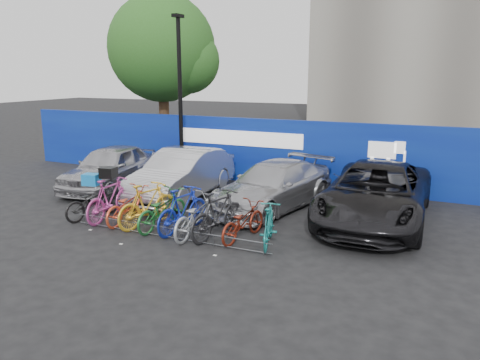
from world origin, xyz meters
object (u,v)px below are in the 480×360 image
Objects in this scene: car_2 at (273,186)px; bike_8 at (243,221)px; car_1 at (182,174)px; car_3 at (376,194)px; tree at (166,51)px; bike_0 at (93,201)px; lamppost at (180,94)px; bike_7 at (218,214)px; bike_9 at (269,225)px; bike_2 at (129,205)px; bike_3 at (147,205)px; car_0 at (111,167)px; bike_1 at (110,199)px; bike_4 at (162,210)px; bike_rack at (167,232)px; bike_6 at (197,216)px; bike_5 at (183,210)px.

car_2 is 2.93m from bike_8.
car_1 is 6.19m from car_3.
tree reaches higher than car_2.
lamppost is at bearing -74.10° from bike_0.
bike_9 is (1.34, 0.02, -0.11)m from bike_7.
bike_3 is (0.67, -0.06, 0.11)m from bike_2.
car_3 is at bearing -7.41° from car_0.
bike_8 is at bearing 179.45° from bike_1.
bike_1 is at bearing -58.01° from car_0.
bike_1 is 1.08× the size of bike_2.
lamppost reaches higher than bike_8.
car_3 is 3.56m from bike_9.
car_1 is 1.00× the size of car_2.
bike_7 reaches higher than bike_9.
bike_1 is at bearing -65.82° from tree.
lamppost reaches higher than bike_9.
tree reaches higher than lamppost.
car_3 is at bearing -126.31° from bike_7.
bike_0 is 1.02× the size of bike_8.
tree is at bearing -61.69° from bike_9.
car_3 is at bearing -144.29° from bike_4.
bike_rack is 2.57m from bike_9.
bike_4 is at bearing -109.65° from car_2.
lamppost is at bearing 51.90° from car_0.
bike_6 reaches higher than bike_9.
car_1 is 3.18m from bike_4.
bike_9 is (1.90, 0.12, -0.02)m from bike_6.
tree is 3.87× the size of bike_1.
tree is 12.42m from bike_3.
tree is 14.40m from bike_9.
bike_6 is (-3.92, -3.04, -0.28)m from car_3.
car_1 reaches higher than bike_6.
car_0 is 2.24× the size of bike_7.
car_2 is at bearing -132.65° from bike_0.
bike_rack is 2.78× the size of bike_1.
bike_8 is (0.62, 0.12, -0.14)m from bike_7.
bike_7 is (2.80, -0.08, 0.12)m from bike_2.
bike_2 is at bearing 10.31° from bike_8.
bike_3 is at bearing 11.65° from bike_8.
car_2 is 2.58× the size of bike_2.
bike_9 is at bearing -166.48° from bike_7.
bike_8 is (3.42, 0.05, -0.02)m from bike_2.
bike_5 is (2.39, -0.04, -0.01)m from bike_1.
bike_2 is 1.13m from bike_4.
bike_rack is 3.00× the size of bike_2.
bike_rack is at bearing 162.67° from bike_1.
car_3 is (7.69, -2.47, -2.47)m from lamppost.
bike_0 is at bearing 5.08° from bike_2.
car_3 is 4.97m from bike_6.
car_3 is at bearing -17.82° from lamppost.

